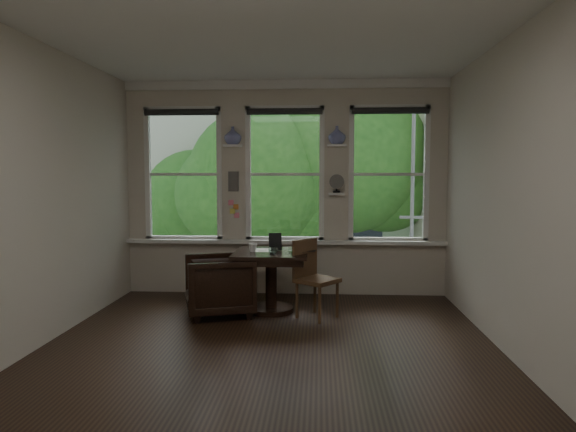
# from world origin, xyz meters

# --- Properties ---
(ground) EXTENTS (4.50, 4.50, 0.00)m
(ground) POSITION_xyz_m (0.00, 0.00, 0.00)
(ground) COLOR black
(ground) RESTS_ON ground
(ceiling) EXTENTS (4.50, 4.50, 0.00)m
(ceiling) POSITION_xyz_m (0.00, 0.00, 3.00)
(ceiling) COLOR silver
(ceiling) RESTS_ON ground
(wall_back) EXTENTS (4.50, 0.00, 4.50)m
(wall_back) POSITION_xyz_m (0.00, 2.25, 1.50)
(wall_back) COLOR beige
(wall_back) RESTS_ON ground
(wall_front) EXTENTS (4.50, 0.00, 4.50)m
(wall_front) POSITION_xyz_m (0.00, -2.25, 1.50)
(wall_front) COLOR beige
(wall_front) RESTS_ON ground
(wall_left) EXTENTS (0.00, 4.50, 4.50)m
(wall_left) POSITION_xyz_m (-2.25, 0.00, 1.50)
(wall_left) COLOR beige
(wall_left) RESTS_ON ground
(wall_right) EXTENTS (0.00, 4.50, 4.50)m
(wall_right) POSITION_xyz_m (2.25, 0.00, 1.50)
(wall_right) COLOR beige
(wall_right) RESTS_ON ground
(window_left) EXTENTS (1.10, 0.12, 1.90)m
(window_left) POSITION_xyz_m (-1.45, 2.25, 1.70)
(window_left) COLOR white
(window_left) RESTS_ON ground
(window_center) EXTENTS (1.10, 0.12, 1.90)m
(window_center) POSITION_xyz_m (0.00, 2.25, 1.70)
(window_center) COLOR white
(window_center) RESTS_ON ground
(window_right) EXTENTS (1.10, 0.12, 1.90)m
(window_right) POSITION_xyz_m (1.45, 2.25, 1.70)
(window_right) COLOR white
(window_right) RESTS_ON ground
(shelf_left) EXTENTS (0.26, 0.16, 0.03)m
(shelf_left) POSITION_xyz_m (-0.72, 2.15, 2.10)
(shelf_left) COLOR white
(shelf_left) RESTS_ON ground
(shelf_right) EXTENTS (0.26, 0.16, 0.03)m
(shelf_right) POSITION_xyz_m (0.72, 2.15, 2.10)
(shelf_right) COLOR white
(shelf_right) RESTS_ON ground
(intercom) EXTENTS (0.14, 0.06, 0.28)m
(intercom) POSITION_xyz_m (-0.72, 2.18, 1.60)
(intercom) COLOR #59544F
(intercom) RESTS_ON ground
(sticky_notes) EXTENTS (0.16, 0.01, 0.24)m
(sticky_notes) POSITION_xyz_m (-0.72, 2.19, 1.25)
(sticky_notes) COLOR pink
(sticky_notes) RESTS_ON ground
(desk_fan) EXTENTS (0.20, 0.20, 0.24)m
(desk_fan) POSITION_xyz_m (0.72, 2.13, 1.53)
(desk_fan) COLOR #59544F
(desk_fan) RESTS_ON ground
(vase_left) EXTENTS (0.24, 0.24, 0.25)m
(vase_left) POSITION_xyz_m (-0.72, 2.15, 2.24)
(vase_left) COLOR silver
(vase_left) RESTS_ON shelf_left
(vase_right) EXTENTS (0.24, 0.24, 0.25)m
(vase_right) POSITION_xyz_m (0.72, 2.15, 2.24)
(vase_right) COLOR silver
(vase_right) RESTS_ON shelf_right
(table) EXTENTS (0.90, 0.90, 0.75)m
(table) POSITION_xyz_m (-0.10, 1.22, 0.38)
(table) COLOR black
(table) RESTS_ON ground
(armchair_left) EXTENTS (0.99, 0.98, 0.73)m
(armchair_left) POSITION_xyz_m (-0.72, 1.03, 0.36)
(armchair_left) COLOR black
(armchair_left) RESTS_ON ground
(cushion_red) EXTENTS (0.45, 0.45, 0.06)m
(cushion_red) POSITION_xyz_m (-0.72, 1.03, 0.45)
(cushion_red) COLOR maroon
(cushion_red) RESTS_ON armchair_left
(side_chair_right) EXTENTS (0.59, 0.59, 0.92)m
(side_chair_right) POSITION_xyz_m (0.47, 0.97, 0.46)
(side_chair_right) COLOR #402917
(side_chair_right) RESTS_ON ground
(laptop) EXTENTS (0.37, 0.26, 0.03)m
(laptop) POSITION_xyz_m (0.27, 1.12, 0.76)
(laptop) COLOR black
(laptop) RESTS_ON table
(mug) EXTENTS (0.14, 0.14, 0.10)m
(mug) POSITION_xyz_m (-0.33, 1.20, 0.80)
(mug) COLOR white
(mug) RESTS_ON table
(drinking_glass) EXTENTS (0.12, 0.12, 0.09)m
(drinking_glass) POSITION_xyz_m (-0.06, 1.00, 0.79)
(drinking_glass) COLOR white
(drinking_glass) RESTS_ON table
(tablet) EXTENTS (0.17, 0.11, 0.22)m
(tablet) POSITION_xyz_m (-0.06, 1.31, 0.86)
(tablet) COLOR black
(tablet) RESTS_ON table
(papers) EXTENTS (0.26, 0.33, 0.00)m
(papers) POSITION_xyz_m (-0.23, 1.32, 0.75)
(papers) COLOR silver
(papers) RESTS_ON table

